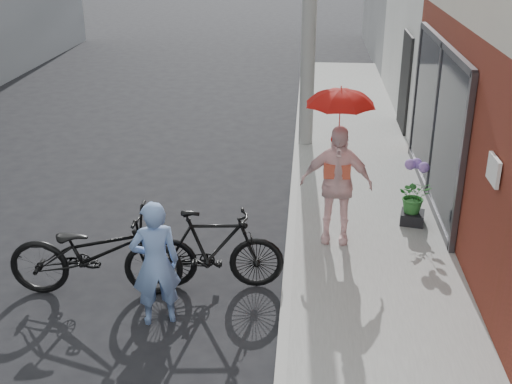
# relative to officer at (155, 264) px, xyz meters

# --- Properties ---
(ground) EXTENTS (80.00, 80.00, 0.00)m
(ground) POSITION_rel_officer_xyz_m (0.53, 0.28, -0.76)
(ground) COLOR black
(ground) RESTS_ON ground
(sidewalk) EXTENTS (2.20, 24.00, 0.12)m
(sidewalk) POSITION_rel_officer_xyz_m (2.63, 2.28, -0.70)
(sidewalk) COLOR gray
(sidewalk) RESTS_ON ground
(curb) EXTENTS (0.12, 24.00, 0.12)m
(curb) POSITION_rel_officer_xyz_m (1.47, 2.28, -0.70)
(curb) COLOR #9E9E99
(curb) RESTS_ON ground
(officer) EXTENTS (0.65, 0.53, 1.52)m
(officer) POSITION_rel_officer_xyz_m (0.00, 0.00, 0.00)
(officer) COLOR #7192CA
(officer) RESTS_ON ground
(bike_left) EXTENTS (2.18, 0.88, 1.12)m
(bike_left) POSITION_rel_officer_xyz_m (-0.88, 0.54, -0.20)
(bike_left) COLOR black
(bike_left) RESTS_ON ground
(bike_right) EXTENTS (1.81, 0.67, 1.07)m
(bike_right) POSITION_rel_officer_xyz_m (0.53, 0.80, -0.23)
(bike_right) COLOR black
(bike_right) RESTS_ON ground
(kimono_woman) EXTENTS (1.01, 0.47, 1.69)m
(kimono_woman) POSITION_rel_officer_xyz_m (2.08, 2.02, 0.20)
(kimono_woman) COLOR #FCD4D3
(kimono_woman) RESTS_ON sidewalk
(parasol) EXTENTS (0.89, 0.89, 0.78)m
(parasol) POSITION_rel_officer_xyz_m (2.08, 2.02, 1.44)
(parasol) COLOR red
(parasol) RESTS_ON kimono_woman
(planter) EXTENTS (0.40, 0.40, 0.18)m
(planter) POSITION_rel_officer_xyz_m (3.27, 2.64, -0.55)
(planter) COLOR black
(planter) RESTS_ON sidewalk
(potted_plant) EXTENTS (0.48, 0.41, 0.53)m
(potted_plant) POSITION_rel_officer_xyz_m (3.27, 2.64, -0.20)
(potted_plant) COLOR #2E722D
(potted_plant) RESTS_ON planter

